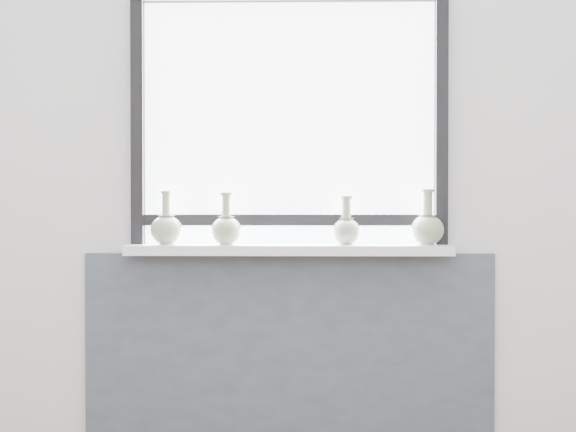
{
  "coord_description": "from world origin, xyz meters",
  "views": [
    {
      "loc": [
        0.06,
        -1.54,
        1.07
      ],
      "look_at": [
        0.0,
        1.55,
        1.02
      ],
      "focal_mm": 50.0,
      "sensor_mm": 36.0,
      "label": 1
    }
  ],
  "objects_px": {
    "windowsill": "(289,250)",
    "vase_d": "(427,227)",
    "vase_a": "(166,228)",
    "vase_b": "(226,228)",
    "vase_c": "(346,229)"
  },
  "relations": [
    {
      "from": "vase_c",
      "to": "vase_d",
      "type": "xyz_separation_m",
      "value": [
        0.33,
        -0.02,
        0.01
      ]
    },
    {
      "from": "vase_b",
      "to": "vase_d",
      "type": "relative_size",
      "value": 0.94
    },
    {
      "from": "windowsill",
      "to": "vase_d",
      "type": "xyz_separation_m",
      "value": [
        0.56,
        -0.01,
        0.09
      ]
    },
    {
      "from": "vase_a",
      "to": "vase_c",
      "type": "bearing_deg",
      "value": 0.69
    },
    {
      "from": "vase_a",
      "to": "vase_b",
      "type": "relative_size",
      "value": 1.03
    },
    {
      "from": "vase_b",
      "to": "vase_c",
      "type": "bearing_deg",
      "value": 2.0
    },
    {
      "from": "vase_b",
      "to": "vase_a",
      "type": "bearing_deg",
      "value": 178.08
    },
    {
      "from": "windowsill",
      "to": "vase_b",
      "type": "height_order",
      "value": "vase_b"
    },
    {
      "from": "vase_a",
      "to": "vase_d",
      "type": "bearing_deg",
      "value": -0.59
    },
    {
      "from": "vase_a",
      "to": "vase_d",
      "type": "distance_m",
      "value": 1.06
    },
    {
      "from": "vase_a",
      "to": "vase_b",
      "type": "xyz_separation_m",
      "value": [
        0.25,
        -0.01,
        -0.0
      ]
    },
    {
      "from": "vase_b",
      "to": "vase_d",
      "type": "height_order",
      "value": "vase_d"
    },
    {
      "from": "windowsill",
      "to": "vase_d",
      "type": "distance_m",
      "value": 0.57
    },
    {
      "from": "vase_c",
      "to": "vase_d",
      "type": "distance_m",
      "value": 0.33
    },
    {
      "from": "windowsill",
      "to": "vase_d",
      "type": "height_order",
      "value": "vase_d"
    }
  ]
}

